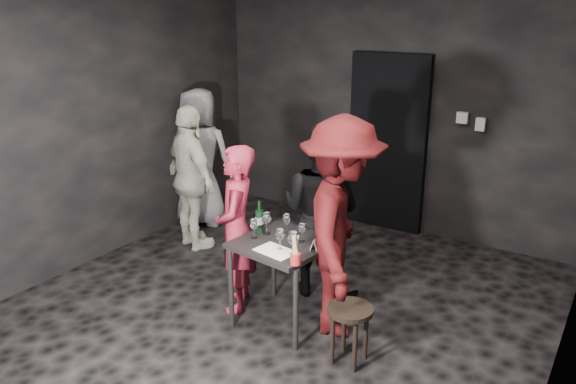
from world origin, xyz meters
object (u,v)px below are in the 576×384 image
Objects in this scene: stool at (350,318)px; wine_bottle at (259,220)px; hand_truck at (327,202)px; bystander_grey at (200,149)px; man_maroon at (342,205)px; bystander_cream at (191,173)px; server_red at (236,229)px; woman_black at (321,203)px; tasting_table at (284,252)px; breadstick_cup at (296,251)px.

stool is 1.17m from wine_bottle.
hand_truck is 1.75m from bystander_grey.
bystander_grey is at bearing 40.00° from man_maroon.
bystander_cream reaches higher than hand_truck.
server_red is at bearing 169.96° from stool.
bystander_cream is 0.73m from bystander_grey.
server_red is 0.84× the size of woman_black.
stool is at bearing -167.23° from man_maroon.
bystander_grey reaches higher than server_red.
woman_black is 2.23m from bystander_grey.
bystander_cream reaches higher than tasting_table.
server_red is at bearing 75.57° from man_maroon.
tasting_table is 0.50× the size of server_red.
tasting_table is 0.43× the size of bystander_cream.
stool is 1.25m from woman_black.
bystander_grey reaches higher than breadstick_cup.
server_red is 5.99× the size of breadstick_cup.
man_maroon reaches higher than server_red.
hand_truck is 0.59× the size of bystander_grey.
wine_bottle is 1.14× the size of breadstick_cup.
tasting_table reaches higher than stool.
woman_black reaches higher than wine_bottle.
bystander_grey is 7.54× the size of breadstick_cup.
breadstick_cup is (2.02, -1.08, -0.01)m from bystander_cream.
woman_black is at bearing -48.77° from hand_truck.
bystander_grey is 2.95m from breadstick_cup.
woman_black is at bearing 131.07° from stool.
server_red reaches higher than hand_truck.
tasting_table is at bearing 129.73° from bystander_grey.
breadstick_cup is (2.42, -1.69, -0.09)m from bystander_grey.
bystander_cream is (-1.22, 0.78, 0.11)m from server_red.
bystander_cream is (-2.45, 1.00, 0.50)m from stool.
wine_bottle is at bearing 126.96° from bystander_grey.
bystander_cream is at bearing 153.32° from wine_bottle.
breadstick_cup is at bearing -168.96° from stool.
man_maroon is 1.17× the size of bystander_grey.
wine_bottle reaches higher than stool.
man_maroon reaches higher than woman_black.
bystander_grey is (-2.10, 0.74, 0.05)m from woman_black.
man_maroon is (-0.30, 0.39, 0.74)m from stool.
tasting_table is at bearing -11.07° from wine_bottle.
bystander_grey is at bearing -34.82° from bystander_cream.
bystander_grey is (-0.40, 0.60, 0.08)m from bystander_cream.
breadstick_cup is (1.18, -2.68, 0.65)m from hand_truck.
server_red reaches higher than tasting_table.
breadstick_cup is (0.31, -0.94, -0.03)m from woman_black.
man_maroon is 2.83m from bystander_grey.
server_red is at bearing 122.33° from bystander_grey.
bystander_cream is at bearing -103.01° from hand_truck.
stool is (1.62, -2.59, 0.17)m from hand_truck.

